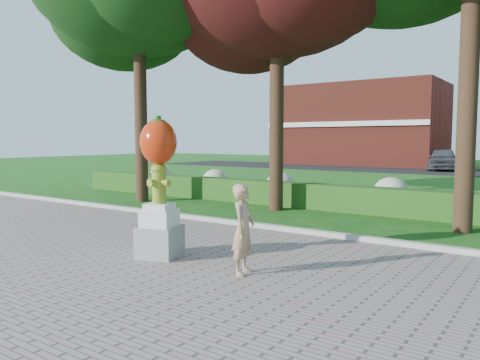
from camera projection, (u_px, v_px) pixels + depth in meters
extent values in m
plane|color=#154C13|center=(204.00, 258.00, 8.77)|extent=(100.00, 100.00, 0.00)
cube|color=#ADADA5|center=(284.00, 229.00, 11.21)|extent=(40.00, 0.18, 0.15)
cube|color=#134112|center=(348.00, 199.00, 14.44)|extent=(24.00, 0.70, 0.80)
ellipsoid|color=beige|center=(161.00, 178.00, 20.40)|extent=(1.10, 1.10, 0.99)
ellipsoid|color=beige|center=(216.00, 181.00, 18.68)|extent=(1.10, 1.10, 0.99)
ellipsoid|color=beige|center=(281.00, 186.00, 16.96)|extent=(1.10, 1.10, 0.99)
ellipsoid|color=beige|center=(391.00, 193.00, 14.67)|extent=(1.10, 1.10, 0.99)
cube|color=black|center=(468.00, 172.00, 31.58)|extent=(50.00, 8.00, 0.02)
cube|color=maroon|center=(359.00, 125.00, 41.90)|extent=(14.00, 8.00, 7.00)
cylinder|color=black|center=(141.00, 107.00, 16.56)|extent=(0.44, 0.44, 6.72)
ellipsoid|color=black|center=(125.00, 10.00, 18.05)|extent=(5.76, 5.76, 4.61)
cylinder|color=black|center=(277.00, 112.00, 14.54)|extent=(0.44, 0.44, 6.16)
ellipsoid|color=black|center=(249.00, 10.00, 15.90)|extent=(5.28, 5.28, 4.22)
cylinder|color=black|center=(469.00, 79.00, 10.93)|extent=(0.44, 0.44, 7.28)
cube|color=gray|center=(160.00, 241.00, 8.72)|extent=(0.89, 0.89, 0.57)
cube|color=silver|center=(160.00, 218.00, 8.68)|extent=(0.71, 0.71, 0.32)
cube|color=silver|center=(159.00, 206.00, 8.66)|extent=(0.57, 0.57, 0.11)
cylinder|color=olive|center=(159.00, 186.00, 8.63)|extent=(0.25, 0.25, 0.64)
ellipsoid|color=olive|center=(159.00, 169.00, 8.60)|extent=(0.30, 0.30, 0.21)
cylinder|color=olive|center=(152.00, 182.00, 8.73)|extent=(0.14, 0.13, 0.13)
cylinder|color=olive|center=(166.00, 183.00, 8.52)|extent=(0.14, 0.13, 0.13)
cylinder|color=olive|center=(152.00, 183.00, 8.48)|extent=(0.14, 0.14, 0.14)
cylinder|color=olive|center=(159.00, 164.00, 8.59)|extent=(0.09, 0.09, 0.06)
ellipsoid|color=#B72809|center=(158.00, 142.00, 8.56)|extent=(0.72, 0.64, 0.83)
ellipsoid|color=#B72809|center=(150.00, 143.00, 8.68)|extent=(0.35, 0.35, 0.53)
ellipsoid|color=#B72809|center=(167.00, 143.00, 8.44)|extent=(0.35, 0.35, 0.53)
cylinder|color=#245A14|center=(158.00, 120.00, 8.52)|extent=(0.11, 0.11, 0.14)
ellipsoid|color=#245A14|center=(158.00, 121.00, 8.53)|extent=(0.27, 0.27, 0.09)
imported|color=tan|center=(243.00, 229.00, 7.56)|extent=(0.48, 0.61, 1.48)
imported|color=#45464D|center=(443.00, 159.00, 33.62)|extent=(2.69, 5.00, 1.61)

